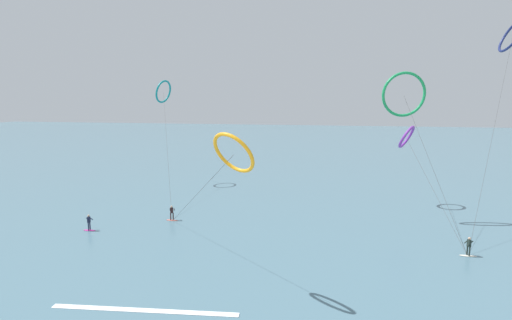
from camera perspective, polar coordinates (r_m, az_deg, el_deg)
sea_water at (r=116.96m, az=8.66°, el=2.06°), size 400.00×200.00×0.08m
surfer_ivory at (r=38.75m, az=28.83°, el=-11.27°), size 1.40×0.68×1.70m
surfer_coral at (r=44.70m, az=-12.28°, el=-7.78°), size 1.40×0.67×1.70m
surfer_magenta at (r=43.93m, az=-23.37°, el=-8.60°), size 1.40×0.60×1.70m
kite_violet at (r=52.21m, az=21.31°, el=3.17°), size 4.34×18.32×10.37m
kite_teal at (r=63.57m, az=-13.48°, el=9.74°), size 10.22×20.47×16.62m
kite_amber at (r=25.41m, az=-3.37°, el=1.00°), size 13.18×16.42×11.44m
kite_emerald at (r=45.15m, az=20.97°, el=8.99°), size 6.94×10.76×16.47m
wave_crest_far at (r=27.46m, az=-16.15°, el=-20.59°), size 12.21×1.93×0.12m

